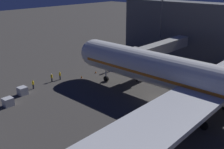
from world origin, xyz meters
The scene contains 11 objects.
ground_plane centered at (0.00, 0.00, 0.00)m, with size 320.00×320.00×0.00m, color #383533.
airliner_at_gate centered at (0.00, 9.80, 5.67)m, with size 52.03×60.87×20.61m.
jet_bridge centered at (-11.63, -8.83, 5.74)m, with size 21.61×3.40×7.27m.
apron_floodlight_mast centered at (-25.50, -16.92, 11.48)m, with size 2.90×0.50×20.03m.
baggage_container_near_belt centered at (15.79, -20.72, 0.76)m, with size 1.59×1.61×1.52m, color #B7BABF.
baggage_container_mid_row centered at (19.96, -18.20, 0.74)m, with size 1.64×1.51×1.47m, color #B7BABF.
ground_crew_marshaller_fwd centered at (6.08, -21.91, 0.99)m, with size 0.40×0.40×1.80m.
ground_crew_under_port_wing centered at (8.10, -22.11, 1.05)m, with size 0.40×0.40×1.89m.
ground_crew_by_tug centered at (12.86, -21.71, 1.02)m, with size 0.40×0.40×1.84m.
traffic_cone_nose_port centered at (-2.20, -19.20, 0.28)m, with size 0.36×0.36×0.55m, color orange.
traffic_cone_nose_starboard centered at (2.20, -19.20, 0.28)m, with size 0.36×0.36×0.55m, color orange.
Camera 1 is at (38.11, 23.19, 20.90)m, focal length 42.22 mm.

